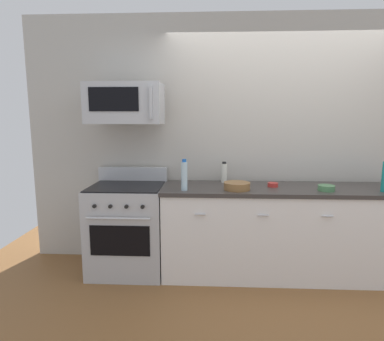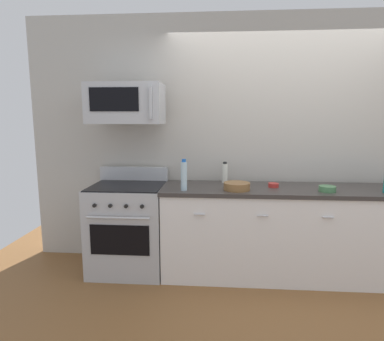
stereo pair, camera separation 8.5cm
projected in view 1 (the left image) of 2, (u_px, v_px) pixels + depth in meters
The scene contains 10 objects.
ground_plane at pixel (284, 273), 3.42m from camera, with size 6.74×6.74×0.00m, color brown.
back_wall at pixel (281, 142), 3.61m from camera, with size 5.61×0.10×2.70m, color #B7B2A8.
counter_unit at pixel (286, 231), 3.34m from camera, with size 2.52×0.66×0.92m.
range_oven at pixel (128, 228), 3.43m from camera, with size 0.76×0.69×1.07m.
microwave at pixel (125, 104), 3.27m from camera, with size 0.74×0.44×0.40m.
bottle_vinegar_white at pixel (224, 173), 3.50m from camera, with size 0.06×0.06×0.23m.
bottle_water_clear at pixel (184, 176), 3.11m from camera, with size 0.06×0.06×0.30m.
bowl_wooden_salad at pixel (237, 186), 3.16m from camera, with size 0.25×0.25×0.07m.
bowl_red_small at pixel (273, 185), 3.30m from camera, with size 0.11×0.11×0.04m.
bowl_green_glaze at pixel (326, 188), 3.11m from camera, with size 0.16×0.16×0.05m.
Camera 1 is at (-0.80, -3.25, 1.60)m, focal length 30.53 mm.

